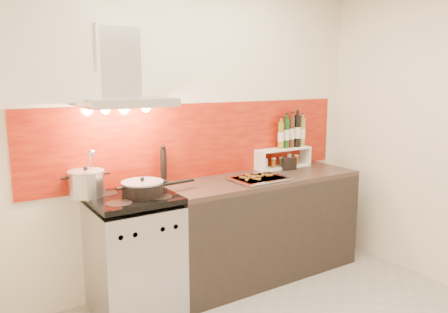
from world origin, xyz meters
TOP-DOWN VIEW (x-y plane):
  - back_wall at (0.00, 1.40)m, footprint 3.40×0.02m
  - backsplash at (0.05, 1.39)m, footprint 3.00×0.02m
  - range_stove at (-0.70, 1.10)m, footprint 0.60×0.60m
  - counter at (0.50, 1.10)m, footprint 1.80×0.60m
  - range_hood at (-0.70, 1.24)m, footprint 0.62×0.50m
  - upper_cabinet at (-1.25, 1.22)m, footprint 0.70×0.35m
  - stock_pot at (-0.98, 1.26)m, footprint 0.26×0.26m
  - saute_pan at (-0.63, 1.05)m, footprint 0.59×0.30m
  - utensil_jar at (-0.98, 1.17)m, footprint 0.08×0.12m
  - pepper_mill at (-0.35, 1.31)m, footprint 0.05×0.05m
  - step_shelf at (0.96, 1.30)m, footprint 0.59×0.16m
  - caddy_box at (0.88, 1.19)m, footprint 0.14×0.09m
  - baking_tray at (0.38, 1.01)m, footprint 0.46×0.36m

SIDE VIEW (x-z plane):
  - range_stove at x=-0.70m, z-range -0.01..0.90m
  - counter at x=0.50m, z-range 0.00..0.90m
  - baking_tray at x=0.38m, z-range 0.90..0.93m
  - caddy_box at x=0.88m, z-range 0.90..1.02m
  - saute_pan at x=-0.63m, z-range 0.89..1.03m
  - stock_pot at x=-0.98m, z-range 0.89..1.12m
  - utensil_jar at x=-0.98m, z-range 0.83..1.19m
  - pepper_mill at x=-0.35m, z-range 0.89..1.22m
  - step_shelf at x=0.96m, z-range 0.87..1.37m
  - backsplash at x=0.05m, z-range 0.90..1.54m
  - back_wall at x=0.00m, z-range 0.00..2.60m
  - range_hood at x=-0.70m, z-range 1.44..2.05m
  - upper_cabinet at x=-1.25m, z-range 1.59..2.31m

